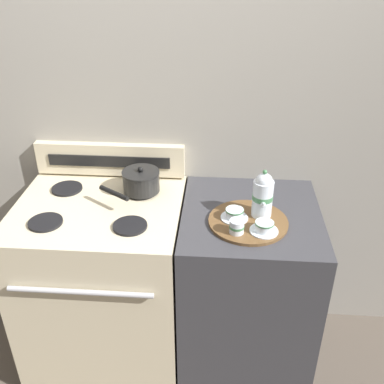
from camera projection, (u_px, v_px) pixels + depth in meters
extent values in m
plane|color=brown|center=(170.00, 348.00, 2.54)|extent=(6.00, 6.00, 0.00)
cube|color=#9E998E|center=(173.00, 144.00, 2.30)|extent=(6.00, 0.05, 2.20)
cube|color=beige|center=(106.00, 283.00, 2.33)|extent=(0.79, 0.67, 0.93)
cylinder|color=silver|center=(80.00, 292.00, 1.89)|extent=(0.63, 0.02, 0.02)
cylinder|color=black|center=(67.00, 189.00, 2.23)|extent=(0.15, 0.15, 0.01)
cylinder|color=black|center=(142.00, 191.00, 2.21)|extent=(0.15, 0.15, 0.01)
cylinder|color=black|center=(45.00, 222.00, 1.97)|extent=(0.15, 0.15, 0.01)
cylinder|color=black|center=(130.00, 226.00, 1.95)|extent=(0.15, 0.15, 0.01)
cube|color=beige|center=(110.00, 159.00, 2.32)|extent=(0.77, 0.05, 0.17)
cube|color=black|center=(109.00, 161.00, 2.29)|extent=(0.63, 0.01, 0.06)
cube|color=#38383D|center=(246.00, 290.00, 2.28)|extent=(0.64, 0.67, 0.93)
cylinder|color=black|center=(141.00, 182.00, 2.18)|extent=(0.18, 0.18, 0.09)
cylinder|color=black|center=(141.00, 173.00, 2.16)|extent=(0.18, 0.18, 0.01)
sphere|color=black|center=(140.00, 169.00, 2.15)|extent=(0.03, 0.03, 0.03)
cylinder|color=black|center=(114.00, 193.00, 2.05)|extent=(0.16, 0.12, 0.02)
cylinder|color=brown|center=(248.00, 222.00, 1.98)|extent=(0.35, 0.35, 0.01)
cylinder|color=silver|center=(262.00, 198.00, 1.97)|extent=(0.09, 0.09, 0.17)
cylinder|color=#427A4C|center=(263.00, 197.00, 1.97)|extent=(0.09, 0.09, 0.02)
sphere|color=silver|center=(264.00, 182.00, 1.93)|extent=(0.08, 0.08, 0.08)
sphere|color=#427A4C|center=(265.00, 172.00, 1.90)|extent=(0.02, 0.02, 0.02)
cone|color=silver|center=(264.00, 205.00, 1.91)|extent=(0.03, 0.07, 0.05)
cylinder|color=silver|center=(234.00, 218.00, 1.99)|extent=(0.12, 0.12, 0.01)
cylinder|color=silver|center=(235.00, 213.00, 1.97)|extent=(0.08, 0.08, 0.04)
cylinder|color=#427A4C|center=(235.00, 210.00, 1.97)|extent=(0.08, 0.08, 0.01)
cylinder|color=silver|center=(264.00, 231.00, 1.90)|extent=(0.12, 0.12, 0.01)
cylinder|color=silver|center=(264.00, 226.00, 1.89)|extent=(0.08, 0.08, 0.04)
cylinder|color=#427A4C|center=(265.00, 223.00, 1.88)|extent=(0.08, 0.08, 0.01)
cylinder|color=silver|center=(237.00, 226.00, 1.88)|extent=(0.06, 0.06, 0.06)
cylinder|color=#427A4C|center=(237.00, 226.00, 1.88)|extent=(0.06, 0.06, 0.01)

